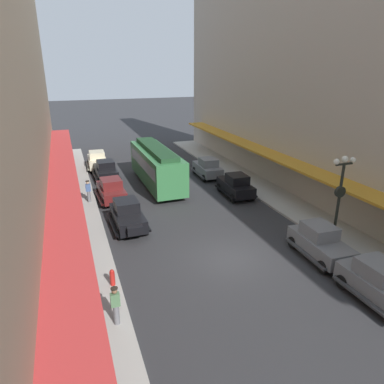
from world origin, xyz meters
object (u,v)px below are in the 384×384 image
at_px(parked_car_2, 97,160).
at_px(parked_car_6, 111,189).
at_px(parked_car_5, 106,170).
at_px(lamp_post_with_clock, 339,196).
at_px(parked_car_3, 128,215).
at_px(pedestrian_3, 83,278).
at_px(parked_car_0, 381,283).
at_px(pedestrian_0, 116,305).
at_px(pedestrian_2, 59,183).
at_px(streetcar, 156,165).
at_px(pedestrian_1, 88,191).
at_px(parked_car_1, 236,185).
at_px(parked_car_7, 321,242).
at_px(fire_hydrant, 112,277).
at_px(parked_car_4, 208,167).

bearing_deg(parked_car_2, parked_car_6, -89.50).
distance_m(parked_car_5, lamp_post_with_clock, 20.40).
height_order(parked_car_3, parked_car_6, same).
bearing_deg(parked_car_3, pedestrian_3, -116.12).
xyz_separation_m(parked_car_2, lamp_post_with_clock, (11.29, -21.15, 2.04)).
distance_m(parked_car_0, lamp_post_with_clock, 5.74).
bearing_deg(pedestrian_0, parked_car_2, 85.99).
bearing_deg(lamp_post_with_clock, pedestrian_2, 136.32).
bearing_deg(parked_car_0, streetcar, 105.21).
bearing_deg(parked_car_6, pedestrian_1, -179.14).
distance_m(parked_car_0, pedestrian_2, 23.33).
xyz_separation_m(parked_car_1, parked_car_6, (-9.48, 2.30, 0.00)).
xyz_separation_m(parked_car_0, streetcar, (-5.14, 18.92, 0.96)).
distance_m(parked_car_6, parked_car_7, 15.66).
bearing_deg(parked_car_6, fire_hydrant, -97.65).
bearing_deg(fire_hydrant, parked_car_2, 86.05).
bearing_deg(streetcar, fire_hydrant, -112.62).
xyz_separation_m(parked_car_6, parked_car_7, (9.44, -12.49, 0.00)).
bearing_deg(parked_car_1, pedestrian_3, -142.62).
bearing_deg(pedestrian_3, fire_hydrant, 10.54).
bearing_deg(fire_hydrant, parked_car_0, -24.92).
distance_m(parked_car_1, lamp_post_with_clock, 9.59).
relative_size(parked_car_6, pedestrian_0, 2.58).
bearing_deg(lamp_post_with_clock, parked_car_3, 150.27).
bearing_deg(parked_car_6, pedestrian_2, 143.56).
xyz_separation_m(parked_car_4, fire_hydrant, (-10.88, -14.69, -0.38)).
bearing_deg(parked_car_3, parked_car_5, 90.14).
bearing_deg(parked_car_0, pedestrian_2, 124.17).
bearing_deg(streetcar, parked_car_5, 140.81).
height_order(parked_car_6, pedestrian_3, parked_car_6).
relative_size(parked_car_1, pedestrian_1, 2.58).
bearing_deg(parked_car_2, pedestrian_2, -117.92).
bearing_deg(pedestrian_0, pedestrian_3, 113.72).
bearing_deg(pedestrian_1, pedestrian_3, -95.69).
xyz_separation_m(parked_car_3, pedestrian_3, (-3.15, -6.43, 0.05)).
bearing_deg(pedestrian_0, pedestrian_2, 96.64).
bearing_deg(pedestrian_0, lamp_post_with_clock, 11.74).
height_order(fire_hydrant, pedestrian_2, pedestrian_2).
distance_m(lamp_post_with_clock, pedestrian_2, 20.75).
distance_m(parked_car_3, streetcar, 8.66).
relative_size(parked_car_3, pedestrian_2, 2.57).
bearing_deg(parked_car_1, parked_car_4, 91.54).
xyz_separation_m(parked_car_2, streetcar, (4.31, -7.27, 0.96)).
distance_m(parked_car_2, parked_car_7, 24.09).
height_order(parked_car_1, parked_car_6, same).
relative_size(parked_car_0, pedestrian_0, 2.55).
bearing_deg(parked_car_5, parked_car_0, -67.68).
bearing_deg(pedestrian_3, parked_car_7, -3.59).
bearing_deg(parked_car_4, parked_car_3, -136.71).
bearing_deg(pedestrian_2, parked_car_3, -63.33).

